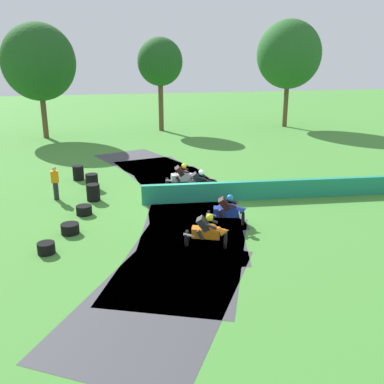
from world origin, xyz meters
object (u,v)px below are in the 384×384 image
at_px(motorcycle_chase_blue, 228,210).
at_px(tire_stack_far, 93,192).
at_px(tire_stack_mid_a, 70,229).
at_px(tire_stack_extra_b, 78,173).
at_px(motorcycle_fourth_white, 182,176).
at_px(tire_stack_near, 46,248).
at_px(motorcycle_lead_orange, 208,231).
at_px(track_marshal, 55,183).
at_px(tire_stack_mid_b, 84,210).
at_px(motorcycle_trailing_black, 200,184).
at_px(tire_stack_extra_a, 92,182).

height_order(motorcycle_chase_blue, tire_stack_far, motorcycle_chase_blue).
bearing_deg(tire_stack_mid_a, tire_stack_extra_b, 88.97).
bearing_deg(motorcycle_fourth_white, tire_stack_near, -133.33).
relative_size(motorcycle_fourth_white, tire_stack_near, 2.77).
distance_m(motorcycle_lead_orange, tire_stack_near, 5.70).
bearing_deg(track_marshal, motorcycle_lead_orange, -50.32).
height_order(tire_stack_mid_b, tire_stack_far, tire_stack_far).
bearing_deg(track_marshal, motorcycle_trailing_black, -8.40).
bearing_deg(track_marshal, motorcycle_chase_blue, -35.19).
bearing_deg(motorcycle_fourth_white, track_marshal, -175.38).
relative_size(motorcycle_chase_blue, tire_stack_extra_a, 2.12).
height_order(tire_stack_near, tire_stack_far, tire_stack_far).
height_order(motorcycle_fourth_white, tire_stack_extra_a, motorcycle_fourth_white).
xyz_separation_m(motorcycle_chase_blue, tire_stack_mid_a, (-6.21, 0.55, -0.45)).
distance_m(motorcycle_lead_orange, track_marshal, 8.92).
distance_m(motorcycle_trailing_black, tire_stack_mid_a, 6.91).
height_order(motorcycle_trailing_black, tire_stack_far, motorcycle_trailing_black).
relative_size(motorcycle_chase_blue, tire_stack_mid_a, 2.43).
bearing_deg(tire_stack_mid_b, tire_stack_far, 77.30).
distance_m(tire_stack_mid_a, tire_stack_extra_b, 7.71).
relative_size(motorcycle_lead_orange, tire_stack_near, 2.75).
height_order(motorcycle_lead_orange, tire_stack_mid_b, motorcycle_lead_orange).
xyz_separation_m(motorcycle_lead_orange, tire_stack_extra_b, (-4.74, 10.17, -0.25)).
xyz_separation_m(tire_stack_far, tire_stack_extra_a, (-0.06, 1.92, 0.00)).
xyz_separation_m(tire_stack_near, tire_stack_far, (1.66, 5.53, 0.20)).
bearing_deg(motorcycle_fourth_white, motorcycle_chase_blue, -81.91).
distance_m(motorcycle_lead_orange, tire_stack_far, 7.49).
height_order(motorcycle_chase_blue, tire_stack_near, motorcycle_chase_blue).
relative_size(motorcycle_chase_blue, motorcycle_trailing_black, 1.00).
bearing_deg(tire_stack_near, motorcycle_fourth_white, 46.67).
bearing_deg(tire_stack_far, tire_stack_extra_a, 91.65).
distance_m(motorcycle_fourth_white, tire_stack_near, 9.01).
distance_m(motorcycle_lead_orange, tire_stack_extra_a, 9.19).
height_order(tire_stack_mid_a, tire_stack_far, tire_stack_far).
relative_size(tire_stack_mid_b, tire_stack_far, 0.84).
xyz_separation_m(motorcycle_chase_blue, track_marshal, (-7.02, 4.95, 0.17)).
bearing_deg(motorcycle_chase_blue, tire_stack_mid_a, 174.92).
height_order(tire_stack_mid_a, tire_stack_mid_b, same).
bearing_deg(tire_stack_mid_a, motorcycle_fourth_white, 42.05).
distance_m(motorcycle_lead_orange, motorcycle_fourth_white, 7.39).
relative_size(motorcycle_chase_blue, motorcycle_fourth_white, 1.01).
distance_m(motorcycle_chase_blue, motorcycle_trailing_black, 3.95).
xyz_separation_m(tire_stack_mid_a, tire_stack_extra_b, (0.14, 7.71, 0.20)).
relative_size(tire_stack_mid_b, tire_stack_extra_a, 0.84).
relative_size(motorcycle_lead_orange, tire_stack_mid_b, 2.47).
bearing_deg(tire_stack_far, tire_stack_mid_b, -102.70).
xyz_separation_m(motorcycle_lead_orange, motorcycle_trailing_black, (1.12, 5.85, 0.01)).
relative_size(motorcycle_trailing_black, tire_stack_far, 2.13).
relative_size(motorcycle_fourth_white, tire_stack_mid_b, 2.49).
bearing_deg(tire_stack_extra_a, motorcycle_trailing_black, -25.10).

